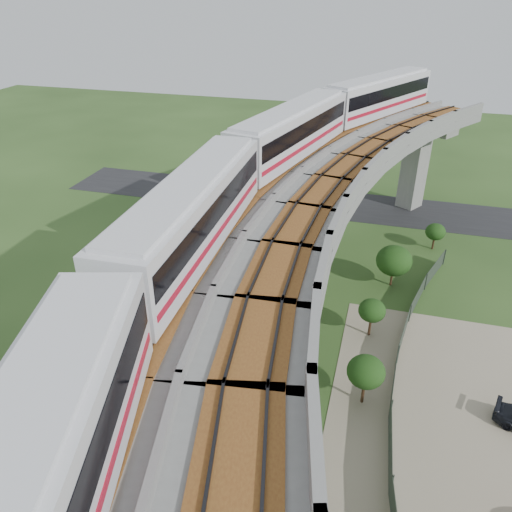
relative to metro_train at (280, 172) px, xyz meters
name	(u,v)px	position (x,y,z in m)	size (l,w,h in m)	color
ground	(247,390)	(-0.57, -5.13, -12.31)	(160.00, 160.00, 0.00)	#29451B
dirt_lot	(498,470)	(13.43, -7.13, -12.29)	(18.00, 26.00, 0.04)	gray
asphalt_road	(324,203)	(-0.57, 24.87, -12.29)	(60.00, 8.00, 0.03)	#232326
viaduct	(319,273)	(3.27, -5.13, -3.26)	(19.58, 73.98, 11.40)	#99968E
metro_train	(280,172)	(0.00, 0.00, 0.00)	(13.08, 61.09, 3.64)	silver
fence	(414,414)	(9.18, -5.13, -11.56)	(3.87, 38.73, 1.50)	#2D382D
tree_0	(435,232)	(10.83, 16.92, -10.54)	(1.80, 1.80, 2.55)	#382314
tree_1	(394,261)	(7.36, 9.50, -10.02)	(2.86, 2.86, 3.51)	#382314
tree_2	(372,311)	(6.16, 2.34, -10.20)	(1.88, 1.88, 2.92)	#382314
tree_3	(366,372)	(6.28, -4.24, -9.93)	(2.21, 2.21, 3.33)	#382314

